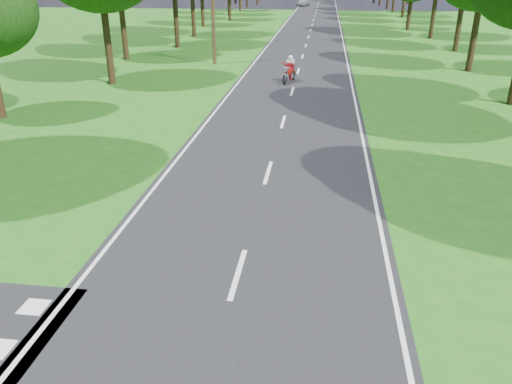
# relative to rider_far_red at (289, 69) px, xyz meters

# --- Properties ---
(ground) EXTENTS (160.00, 160.00, 0.00)m
(ground) POSITION_rel_rider_far_red_xyz_m (0.35, -22.39, -0.78)
(ground) COLOR #195814
(ground) RESTS_ON ground
(main_road) EXTENTS (7.00, 140.00, 0.02)m
(main_road) POSITION_rel_rider_far_red_xyz_m (0.35, 27.61, -0.77)
(main_road) COLOR black
(main_road) RESTS_ON ground
(road_markings) EXTENTS (7.40, 140.00, 0.01)m
(road_markings) POSITION_rel_rider_far_red_xyz_m (0.21, 25.73, -0.76)
(road_markings) COLOR silver
(road_markings) RESTS_ON main_road
(telegraph_pole) EXTENTS (1.20, 0.26, 8.00)m
(telegraph_pole) POSITION_rel_rider_far_red_xyz_m (-5.65, 5.61, 3.29)
(telegraph_pole) COLOR #382616
(telegraph_pole) RESTS_ON ground
(rider_far_red) EXTENTS (1.05, 1.93, 1.53)m
(rider_far_red) POSITION_rel_rider_far_red_xyz_m (0.00, 0.00, 0.00)
(rider_far_red) COLOR #A0200C
(rider_far_red) RESTS_ON main_road
(distant_car) EXTENTS (2.70, 4.37, 1.39)m
(distant_car) POSITION_rel_rider_far_red_xyz_m (-2.25, 66.74, -0.07)
(distant_car) COLOR #B6B8BE
(distant_car) RESTS_ON main_road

